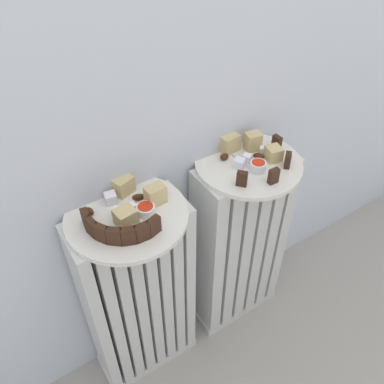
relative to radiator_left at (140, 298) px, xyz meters
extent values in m
cube|color=silver|center=(0.00, 0.00, -0.29)|extent=(0.29, 0.13, 0.03)
cube|color=silver|center=(-0.13, 0.00, 0.02)|extent=(0.03, 0.13, 0.60)
cube|color=silver|center=(-0.09, 0.00, 0.02)|extent=(0.03, 0.13, 0.60)
cube|color=silver|center=(-0.06, 0.00, 0.02)|extent=(0.03, 0.13, 0.60)
cube|color=silver|center=(-0.02, 0.00, 0.02)|extent=(0.03, 0.13, 0.60)
cube|color=silver|center=(0.02, 0.00, 0.02)|extent=(0.03, 0.13, 0.60)
cube|color=silver|center=(0.06, 0.00, 0.02)|extent=(0.03, 0.13, 0.60)
cube|color=silver|center=(0.09, 0.00, 0.02)|extent=(0.03, 0.13, 0.60)
cube|color=silver|center=(0.13, 0.00, 0.02)|extent=(0.03, 0.13, 0.60)
cube|color=silver|center=(0.35, 0.00, -0.29)|extent=(0.29, 0.13, 0.03)
cube|color=silver|center=(0.22, 0.00, 0.02)|extent=(0.04, 0.13, 0.60)
cube|color=silver|center=(0.27, 0.00, 0.02)|extent=(0.04, 0.13, 0.60)
cube|color=silver|center=(0.32, 0.00, 0.02)|extent=(0.04, 0.13, 0.60)
cube|color=silver|center=(0.37, 0.00, 0.02)|extent=(0.04, 0.13, 0.60)
cube|color=silver|center=(0.42, 0.00, 0.02)|extent=(0.04, 0.13, 0.60)
cube|color=silver|center=(0.47, 0.00, 0.02)|extent=(0.04, 0.13, 0.60)
cylinder|color=silver|center=(0.00, 0.00, 0.32)|extent=(0.28, 0.28, 0.01)
cylinder|color=silver|center=(0.35, 0.00, 0.32)|extent=(0.28, 0.28, 0.01)
cube|color=#382114|center=(-0.09, 0.01, 0.35)|extent=(0.02, 0.03, 0.04)
cube|color=#382114|center=(-0.09, -0.02, 0.35)|extent=(0.02, 0.03, 0.04)
cube|color=#382114|center=(-0.07, -0.04, 0.35)|extent=(0.03, 0.03, 0.04)
cube|color=#382114|center=(-0.06, -0.07, 0.35)|extent=(0.03, 0.03, 0.04)
cube|color=#382114|center=(-0.03, -0.08, 0.35)|extent=(0.03, 0.03, 0.04)
cube|color=#382114|center=(0.00, -0.09, 0.35)|extent=(0.03, 0.02, 0.04)
cube|color=#382114|center=(0.02, -0.08, 0.35)|extent=(0.03, 0.02, 0.04)
cube|color=tan|center=(0.03, 0.07, 0.35)|extent=(0.05, 0.04, 0.04)
cube|color=tan|center=(-0.01, -0.03, 0.35)|extent=(0.05, 0.04, 0.04)
cube|color=tan|center=(0.07, 0.00, 0.35)|extent=(0.05, 0.03, 0.05)
cube|color=white|center=(0.01, 0.00, 0.34)|extent=(0.02, 0.02, 0.02)
cube|color=white|center=(-0.02, 0.00, 0.34)|extent=(0.03, 0.03, 0.02)
cube|color=white|center=(-0.01, 0.05, 0.34)|extent=(0.03, 0.03, 0.03)
ellipsoid|color=#3D1E0F|center=(0.04, 0.02, 0.34)|extent=(0.03, 0.02, 0.02)
ellipsoid|color=#3D1E0F|center=(-0.07, 0.04, 0.34)|extent=(0.02, 0.03, 0.02)
cylinder|color=white|center=(0.04, -0.02, 0.34)|extent=(0.04, 0.04, 0.02)
cylinder|color=red|center=(0.04, -0.02, 0.35)|extent=(0.03, 0.03, 0.01)
cube|color=#382114|center=(0.27, -0.06, 0.35)|extent=(0.03, 0.03, 0.04)
cube|color=#382114|center=(0.34, -0.10, 0.35)|extent=(0.03, 0.01, 0.04)
cube|color=#382114|center=(0.41, -0.07, 0.35)|extent=(0.03, 0.03, 0.04)
cube|color=#382114|center=(0.44, 0.00, 0.35)|extent=(0.01, 0.03, 0.04)
cube|color=tan|center=(0.39, 0.04, 0.35)|extent=(0.04, 0.04, 0.05)
cube|color=tan|center=(0.33, 0.07, 0.35)|extent=(0.05, 0.04, 0.05)
cube|color=tan|center=(0.40, -0.03, 0.35)|extent=(0.04, 0.05, 0.04)
cube|color=white|center=(0.34, 0.00, 0.34)|extent=(0.03, 0.03, 0.02)
cube|color=white|center=(0.40, 0.01, 0.34)|extent=(0.03, 0.03, 0.02)
cube|color=white|center=(0.31, 0.00, 0.34)|extent=(0.03, 0.03, 0.02)
ellipsoid|color=#3D1E0F|center=(0.38, 0.00, 0.34)|extent=(0.03, 0.03, 0.02)
ellipsoid|color=#3D1E0F|center=(0.30, 0.04, 0.34)|extent=(0.03, 0.02, 0.02)
cylinder|color=white|center=(0.34, -0.04, 0.34)|extent=(0.04, 0.04, 0.02)
cylinder|color=red|center=(0.34, -0.04, 0.35)|extent=(0.03, 0.03, 0.01)
cube|color=silver|center=(0.33, -0.02, 0.33)|extent=(0.01, 0.07, 0.00)
cube|color=silver|center=(0.34, 0.04, 0.33)|extent=(0.02, 0.02, 0.00)
camera|label=1|loc=(-0.22, -0.61, 0.96)|focal=37.57mm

